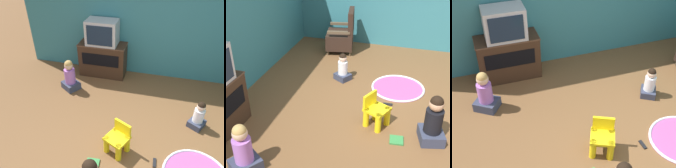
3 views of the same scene
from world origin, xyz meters
TOP-DOWN VIEW (x-y plane):
  - ground_plane at (0.00, 0.00)m, footprint 30.00×30.00m
  - tv_cabinet at (-1.12, 2.18)m, footprint 1.04×0.46m
  - television at (-1.12, 2.17)m, footprint 0.65×0.44m
  - yellow_kid_chair at (-0.29, 0.12)m, footprint 0.41×0.40m
  - child_watching_center at (0.89, 0.94)m, footprint 0.33×0.34m
  - child_watching_right at (-1.61, 1.45)m, footprint 0.44×0.43m
  - remote_control at (0.28, 0.02)m, footprint 0.05×0.15m

SIDE VIEW (x-z plane):
  - ground_plane at x=0.00m, z-range 0.00..0.00m
  - remote_control at x=0.28m, z-range 0.00..0.02m
  - yellow_kid_chair at x=-0.29m, z-range -0.03..0.45m
  - child_watching_center at x=0.89m, z-range -0.03..0.48m
  - child_watching_right at x=-1.61m, z-range -0.04..0.61m
  - tv_cabinet at x=-1.12m, z-range 0.01..0.77m
  - television at x=-1.12m, z-range 0.75..1.27m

